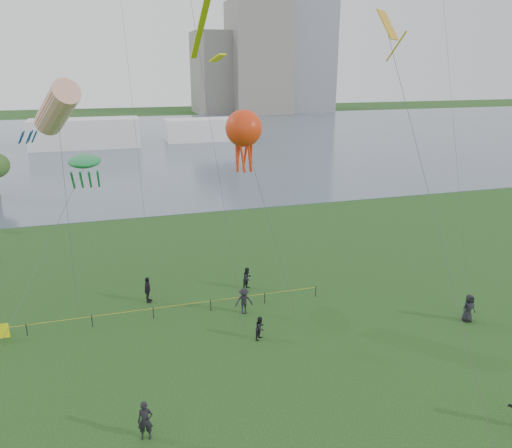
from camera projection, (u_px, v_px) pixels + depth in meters
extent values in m
cube|color=#515F6F|center=(143.00, 142.00, 112.80)|extent=(400.00, 120.00, 0.08)
cube|color=slate|center=(258.00, 58.00, 176.14)|extent=(20.00, 20.00, 38.00)
cube|color=slate|center=(216.00, 73.00, 179.34)|extent=(16.00, 18.00, 28.00)
cube|color=silver|center=(85.00, 133.00, 104.08)|extent=(22.00, 8.00, 6.00)
cube|color=white|center=(205.00, 130.00, 114.02)|extent=(18.00, 7.00, 5.00)
cylinder|color=black|center=(27.00, 330.00, 31.90)|extent=(0.07, 0.07, 0.85)
cylinder|color=black|center=(92.00, 321.00, 32.98)|extent=(0.07, 0.07, 0.85)
cylinder|color=black|center=(153.00, 313.00, 34.07)|extent=(0.07, 0.07, 0.85)
cylinder|color=black|center=(211.00, 305.00, 35.15)|extent=(0.07, 0.07, 0.85)
cylinder|color=black|center=(265.00, 298.00, 36.24)|extent=(0.07, 0.07, 0.85)
cylinder|color=black|center=(316.00, 291.00, 37.32)|extent=(0.07, 0.07, 0.85)
cylinder|color=gold|center=(153.00, 308.00, 33.97)|extent=(24.00, 0.03, 0.03)
imported|color=black|center=(260.00, 328.00, 31.41)|extent=(0.95, 0.95, 1.55)
imported|color=black|center=(244.00, 301.00, 34.60)|extent=(1.29, 0.83, 1.89)
imported|color=black|center=(148.00, 290.00, 36.27)|extent=(0.80, 1.24, 1.96)
imported|color=black|center=(469.00, 308.00, 33.54)|extent=(0.97, 0.64, 1.95)
imported|color=black|center=(145.00, 421.00, 22.92)|extent=(0.77, 0.56, 1.94)
imported|color=black|center=(247.00, 278.00, 38.50)|extent=(1.07, 1.04, 1.74)
cylinder|color=#3F3F42|center=(217.00, 160.00, 32.16)|extent=(1.81, 5.85, 21.43)
cube|color=yellow|center=(203.00, 20.00, 28.22)|extent=(0.36, 6.98, 4.09)
cube|color=yellow|center=(218.00, 58.00, 25.39)|extent=(0.95, 0.95, 0.42)
cylinder|color=#3F3F42|center=(68.00, 216.00, 33.21)|extent=(0.20, 1.17, 13.97)
cylinder|color=#D8431A|center=(57.00, 108.00, 31.63)|extent=(3.62, 5.08, 3.78)
cylinder|color=#1844A8|center=(34.00, 137.00, 30.64)|extent=(0.60, 1.13, 0.88)
cylinder|color=#1844A8|center=(30.00, 136.00, 30.91)|extent=(0.60, 1.13, 0.88)
cylinder|color=#1844A8|center=(22.00, 137.00, 30.66)|extent=(0.60, 1.13, 0.88)
cylinder|color=#1844A8|center=(21.00, 138.00, 30.23)|extent=(0.60, 1.13, 0.88)
cylinder|color=#1844A8|center=(29.00, 138.00, 30.22)|extent=(0.60, 1.13, 0.88)
cylinder|color=#3F3F42|center=(42.00, 253.00, 31.90)|extent=(5.96, 8.28, 10.19)
ellipsoid|color=#167D3A|center=(84.00, 161.00, 34.92)|extent=(2.23, 4.02, 0.78)
cylinder|color=#167D3A|center=(73.00, 180.00, 33.55)|extent=(0.16, 1.79, 1.54)
cylinder|color=#167D3A|center=(81.00, 180.00, 33.70)|extent=(0.16, 1.79, 1.54)
cylinder|color=#167D3A|center=(90.00, 179.00, 33.85)|extent=(0.16, 1.79, 1.54)
cylinder|color=#167D3A|center=(98.00, 179.00, 34.00)|extent=(0.16, 1.79, 1.54)
cylinder|color=#3F3F42|center=(270.00, 223.00, 33.95)|extent=(2.88, 2.92, 12.60)
sphere|color=red|center=(244.00, 128.00, 32.97)|extent=(2.45, 2.45, 2.45)
cylinder|color=red|center=(251.00, 152.00, 33.59)|extent=(0.18, 0.54, 2.60)
cylinder|color=red|center=(246.00, 151.00, 33.92)|extent=(0.49, 0.36, 2.61)
cylinder|color=red|center=(239.00, 151.00, 33.79)|extent=(0.49, 0.36, 2.61)
cylinder|color=red|center=(237.00, 153.00, 33.32)|extent=(0.18, 0.54, 2.60)
cylinder|color=red|center=(242.00, 154.00, 32.99)|extent=(0.49, 0.36, 2.61)
cylinder|color=red|center=(249.00, 153.00, 33.13)|extent=(0.49, 0.36, 2.61)
cylinder|color=#3F3F42|center=(441.00, 237.00, 22.41)|extent=(1.25, 9.88, 18.42)
cube|color=orange|center=(388.00, 25.00, 23.95)|extent=(1.67, 1.67, 1.36)
cylinder|color=orange|center=(396.00, 46.00, 23.43)|extent=(0.08, 1.58, 1.35)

